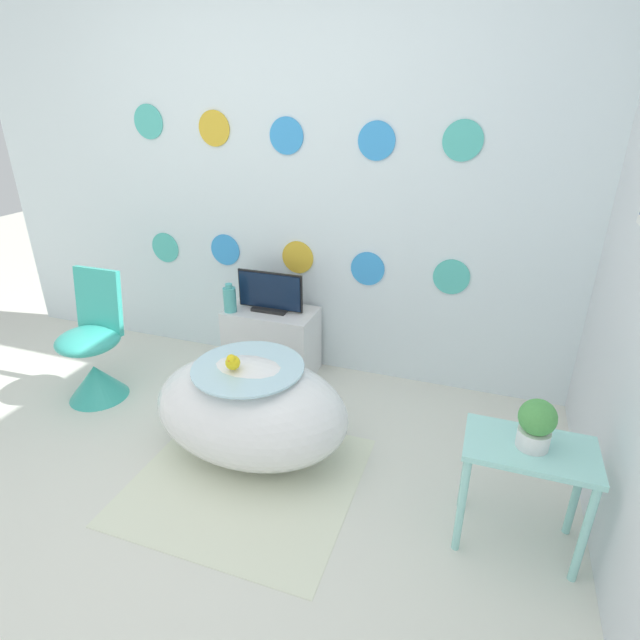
{
  "coord_description": "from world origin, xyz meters",
  "views": [
    {
      "loc": [
        1.2,
        -1.09,
        1.72
      ],
      "look_at": [
        0.51,
        0.86,
        0.78
      ],
      "focal_mm": 28.0,
      "sensor_mm": 36.0,
      "label": 1
    }
  ],
  "objects_px": {
    "potted_plant_left": "(536,424)",
    "chair": "(94,359)",
    "vase": "(230,299)",
    "bathtub": "(251,409)",
    "tv": "(270,294)"
  },
  "relations": [
    {
      "from": "bathtub",
      "to": "potted_plant_left",
      "type": "relative_size",
      "value": 4.98
    },
    {
      "from": "chair",
      "to": "potted_plant_left",
      "type": "relative_size",
      "value": 3.88
    },
    {
      "from": "bathtub",
      "to": "vase",
      "type": "xyz_separation_m",
      "value": [
        -0.49,
        0.71,
        0.26
      ]
    },
    {
      "from": "tv",
      "to": "potted_plant_left",
      "type": "distance_m",
      "value": 1.81
    },
    {
      "from": "chair",
      "to": "vase",
      "type": "bearing_deg",
      "value": 39.3
    },
    {
      "from": "bathtub",
      "to": "chair",
      "type": "height_order",
      "value": "chair"
    },
    {
      "from": "bathtub",
      "to": "potted_plant_left",
      "type": "bearing_deg",
      "value": -6.7
    },
    {
      "from": "bathtub",
      "to": "chair",
      "type": "distance_m",
      "value": 1.16
    },
    {
      "from": "chair",
      "to": "potted_plant_left",
      "type": "height_order",
      "value": "chair"
    },
    {
      "from": "vase",
      "to": "potted_plant_left",
      "type": "xyz_separation_m",
      "value": [
        1.77,
        -0.86,
        0.06
      ]
    },
    {
      "from": "bathtub",
      "to": "potted_plant_left",
      "type": "xyz_separation_m",
      "value": [
        1.28,
        -0.15,
        0.33
      ]
    },
    {
      "from": "tv",
      "to": "potted_plant_left",
      "type": "relative_size",
      "value": 2.16
    },
    {
      "from": "bathtub",
      "to": "chair",
      "type": "xyz_separation_m",
      "value": [
        -1.15,
        0.18,
        -0.01
      ]
    },
    {
      "from": "potted_plant_left",
      "to": "chair",
      "type": "bearing_deg",
      "value": 172.35
    },
    {
      "from": "chair",
      "to": "vase",
      "type": "xyz_separation_m",
      "value": [
        0.66,
        0.54,
        0.28
      ]
    }
  ]
}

